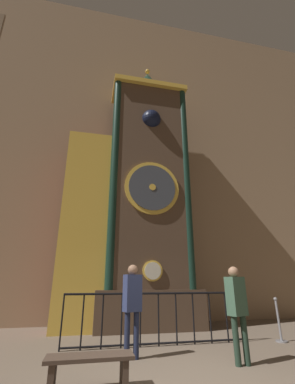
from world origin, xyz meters
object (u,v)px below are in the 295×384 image
clock_tower (135,198)px  visitor_near (132,300)px  visitor_far (237,304)px  stanchion_post (280,327)px  visitor_bench (90,366)px

clock_tower → visitor_near: clock_tower is taller
visitor_far → stanchion_post: bearing=17.7°
stanchion_post → visitor_bench: 5.07m
stanchion_post → visitor_bench: size_ratio=0.85×
clock_tower → visitor_near: bearing=-99.6°
visitor_near → visitor_far: 2.02m
stanchion_post → visitor_near: bearing=-169.9°
visitor_far → stanchion_post: size_ratio=1.65×
clock_tower → stanchion_post: size_ratio=10.11×
visitor_far → visitor_bench: (-2.66, -0.59, -0.69)m
visitor_near → visitor_far: bearing=-41.1°
clock_tower → visitor_near: size_ratio=5.93×
clock_tower → visitor_near: 4.54m
visitor_bench → stanchion_post: bearing=24.2°
clock_tower → visitor_bench: (-1.33, -4.56, -3.96)m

